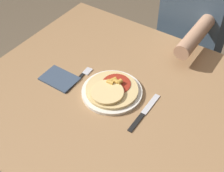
{
  "coord_description": "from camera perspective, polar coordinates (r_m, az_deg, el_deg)",
  "views": [
    {
      "loc": [
        0.45,
        -0.73,
        1.69
      ],
      "look_at": [
        -0.05,
        0.0,
        0.81
      ],
      "focal_mm": 50.0,
      "sensor_mm": 36.0,
      "label": 1
    }
  ],
  "objects": [
    {
      "name": "dining_table",
      "position": [
        1.33,
        1.77,
        -5.25
      ],
      "size": [
        1.2,
        1.0,
        0.77
      ],
      "color": "#9E754C",
      "rests_on": "ground_plane"
    },
    {
      "name": "plate",
      "position": [
        1.27,
        -0.0,
        -1.06
      ],
      "size": [
        0.25,
        0.25,
        0.01
      ],
      "color": "silver",
      "rests_on": "dining_table"
    },
    {
      "name": "pizza",
      "position": [
        1.25,
        -0.13,
        -0.61
      ],
      "size": [
        0.21,
        0.21,
        0.04
      ],
      "color": "#DBBC7A",
      "rests_on": "plate"
    },
    {
      "name": "fork",
      "position": [
        1.34,
        -5.85,
        1.48
      ],
      "size": [
        0.03,
        0.18,
        0.0
      ],
      "color": "black",
      "rests_on": "dining_table"
    },
    {
      "name": "knife",
      "position": [
        1.2,
        5.82,
        -4.92
      ],
      "size": [
        0.02,
        0.22,
        0.0
      ],
      "color": "black",
      "rests_on": "dining_table"
    },
    {
      "name": "napkin",
      "position": [
        1.35,
        -9.59,
        1.33
      ],
      "size": [
        0.15,
        0.11,
        0.01
      ],
      "color": "#38475B",
      "rests_on": "dining_table"
    },
    {
      "name": "person_diner",
      "position": [
        1.8,
        14.35,
        9.17
      ],
      "size": [
        0.33,
        0.52,
        1.18
      ],
      "color": "#2D2D38",
      "rests_on": "ground_plane"
    }
  ]
}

